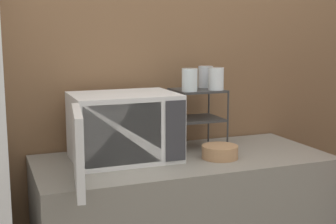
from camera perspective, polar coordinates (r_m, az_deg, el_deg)
The scene contains 7 objects.
wall_back at distance 2.63m, azimuth -1.22°, elevation 4.93°, with size 8.00×0.06×2.60m.
microwave at distance 2.28m, azimuth -5.62°, elevation -1.93°, with size 0.59×0.76×0.33m.
dish_rack at distance 2.51m, azimuth 3.61°, elevation 0.75°, with size 0.26×0.24×0.32m.
glass_front_left at distance 2.41m, azimuth 2.65°, elevation 3.94°, with size 0.08×0.08×0.12m.
glass_back_right at distance 2.59m, azimuth 4.60°, elevation 4.31°, with size 0.08×0.08×0.12m.
glass_front_right at distance 2.47m, azimuth 5.87°, elevation 4.05°, with size 0.08×0.08×0.12m.
bowl at distance 2.35m, azimuth 6.34°, elevation -4.87°, with size 0.18×0.18×0.06m.
Camera 1 is at (-0.90, -1.78, 1.51)m, focal length 50.00 mm.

